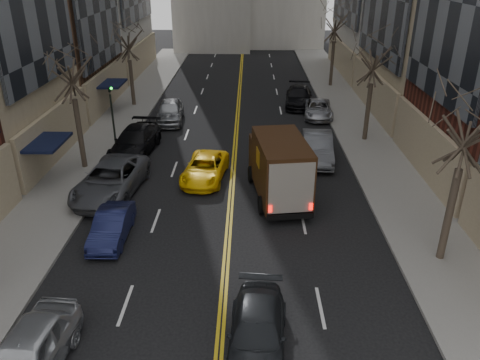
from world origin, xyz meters
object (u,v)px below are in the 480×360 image
at_px(taxi, 205,168).
at_px(ups_truck, 279,168).
at_px(pedestrian, 263,165).
at_px(observer_sedan, 257,332).

bearing_deg(taxi, ups_truck, -21.46).
height_order(ups_truck, taxi, ups_truck).
relative_size(taxi, pedestrian, 2.45).
height_order(ups_truck, pedestrian, ups_truck).
bearing_deg(ups_truck, observer_sedan, -104.61).
relative_size(ups_truck, taxi, 1.36).
relative_size(ups_truck, pedestrian, 3.32).
xyz_separation_m(ups_truck, pedestrian, (-0.76, 2.03, -0.73)).
bearing_deg(ups_truck, pedestrian, 102.56).
distance_m(observer_sedan, taxi, 12.93).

